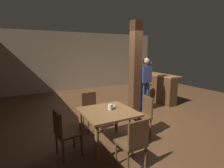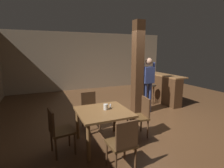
{
  "view_description": "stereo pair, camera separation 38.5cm",
  "coord_description": "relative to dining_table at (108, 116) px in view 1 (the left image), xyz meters",
  "views": [
    {
      "loc": [
        -2.9,
        -3.96,
        1.94
      ],
      "look_at": [
        -0.75,
        0.06,
        1.06
      ],
      "focal_mm": 28.0,
      "sensor_mm": 36.0,
      "label": 1
    },
    {
      "loc": [
        -2.55,
        -4.13,
        1.94
      ],
      "look_at": [
        -0.75,
        0.06,
        1.06
      ],
      "focal_mm": 28.0,
      "sensor_mm": 36.0,
      "label": 2
    }
  ],
  "objects": [
    {
      "name": "chair_south",
      "position": [
        -0.01,
        -0.92,
        -0.12
      ],
      "size": [
        0.44,
        0.44,
        0.89
      ],
      "color": "#4C3319",
      "rests_on": "ground_plane"
    },
    {
      "name": "bar_counter",
      "position": [
        3.11,
        2.01,
        -0.09
      ],
      "size": [
        0.56,
        1.76,
        1.04
      ],
      "color": "brown",
      "rests_on": "ground_plane"
    },
    {
      "name": "standing_person",
      "position": [
        1.94,
        1.24,
        0.38
      ],
      "size": [
        0.47,
        0.21,
        1.72
      ],
      "color": "navy",
      "rests_on": "ground_plane"
    },
    {
      "name": "bar_stool_mid",
      "position": [
        2.61,
        2.58,
        -0.03
      ],
      "size": [
        0.32,
        0.32,
        0.8
      ],
      "color": "#2D2319",
      "rests_on": "ground_plane"
    },
    {
      "name": "chair_north",
      "position": [
        -0.02,
        0.92,
        -0.12
      ],
      "size": [
        0.43,
        0.43,
        0.89
      ],
      "color": "#4C3319",
      "rests_on": "ground_plane"
    },
    {
      "name": "ground_plane",
      "position": [
        1.37,
        0.94,
        -0.62
      ],
      "size": [
        10.8,
        10.8,
        0.0
      ],
      "primitive_type": "plane",
      "color": "#4C301C"
    },
    {
      "name": "napkin_cup",
      "position": [
        0.07,
        0.04,
        0.17
      ],
      "size": [
        0.09,
        0.09,
        0.12
      ],
      "primitive_type": "cylinder",
      "color": "beige",
      "rests_on": "dining_table"
    },
    {
      "name": "bar_stool_near",
      "position": [
        2.58,
        1.93,
        -0.09
      ],
      "size": [
        0.32,
        0.32,
        0.73
      ],
      "color": "#2D2319",
      "rests_on": "ground_plane"
    },
    {
      "name": "wall_back",
      "position": [
        1.37,
        5.44,
        0.78
      ],
      "size": [
        8.0,
        0.1,
        2.8
      ],
      "primitive_type": "cube",
      "color": "gray",
      "rests_on": "ground_plane"
    },
    {
      "name": "chair_east",
      "position": [
        0.91,
        0.01,
        -0.12
      ],
      "size": [
        0.48,
        0.48,
        0.89
      ],
      "color": "#4C3319",
      "rests_on": "ground_plane"
    },
    {
      "name": "chair_west",
      "position": [
        -0.91,
        -0.03,
        -0.12
      ],
      "size": [
        0.47,
        0.47,
        0.89
      ],
      "color": "#4C3319",
      "rests_on": "ground_plane"
    },
    {
      "name": "dining_table",
      "position": [
        0.0,
        0.0,
        0.0
      ],
      "size": [
        1.04,
        1.04,
        0.73
      ],
      "color": "brown",
      "rests_on": "ground_plane"
    },
    {
      "name": "salt_shaker",
      "position": [
        0.19,
        0.08,
        0.15
      ],
      "size": [
        0.03,
        0.03,
        0.09
      ],
      "primitive_type": "cylinder",
      "color": "silver",
      "rests_on": "dining_table"
    },
    {
      "name": "pillar",
      "position": [
        1.6,
        1.33,
        0.78
      ],
      "size": [
        0.28,
        0.28,
        2.8
      ],
      "primitive_type": "cube",
      "color": "#422816",
      "rests_on": "ground_plane"
    }
  ]
}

